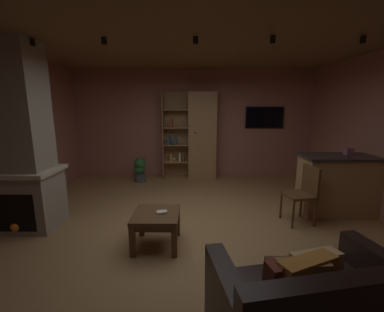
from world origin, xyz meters
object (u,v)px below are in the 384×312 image
Objects in this scene: leather_couch at (311,311)px; table_book_0 at (162,212)px; potted_floor_plant at (140,169)px; kitchen_bar_counter at (344,185)px; coffee_table at (156,220)px; bookshelf_cabinet at (199,137)px; tissue_box at (349,151)px; stone_fireplace at (20,148)px; wall_mounted_tv at (264,118)px; dining_chair at (304,190)px.

leather_couch is 1.94m from table_book_0.
leather_couch reaches higher than potted_floor_plant.
kitchen_bar_counter is 3.18m from table_book_0.
leather_couch is 2.63× the size of coffee_table.
table_book_0 is (-0.52, -3.24, -0.60)m from bookshelf_cabinet.
table_book_0 is at bearing -158.97° from tissue_box.
wall_mounted_tv is (4.33, 2.93, 0.31)m from stone_fireplace.
leather_couch is at bearing -100.44° from wall_mounted_tv.
stone_fireplace is at bearing -145.90° from wall_mounted_tv.
tissue_box is at bearing -39.40° from bookshelf_cabinet.
table_book_0 is 0.14× the size of wall_mounted_tv.
dining_chair reaches higher than table_book_0.
tissue_box reaches higher than table_book_0.
potted_floor_plant is at bearing -166.94° from bookshelf_cabinet.
bookshelf_cabinet is at bearing 45.82° from stone_fireplace.
dining_chair is 1.55× the size of potted_floor_plant.
kitchen_bar_counter is (2.47, -2.16, -0.56)m from bookshelf_cabinet.
kitchen_bar_counter is at bearing -71.80° from wall_mounted_tv.
tissue_box is 0.12× the size of wall_mounted_tv.
stone_fireplace is at bearing -134.18° from bookshelf_cabinet.
coffee_table is (2.05, -0.52, -0.86)m from stone_fireplace.
dining_chair is at bearing -35.44° from potted_floor_plant.
coffee_table is (-1.39, 1.42, 0.05)m from leather_couch.
leather_couch reaches higher than coffee_table.
stone_fireplace is 1.71× the size of leather_couch.
leather_couch is 2.30m from dining_chair.
kitchen_bar_counter is at bearing 19.32° from coffee_table.
dining_chair is (2.14, 0.72, 0.06)m from table_book_0.
coffee_table is 4.30m from wall_mounted_tv.
leather_couch is at bearing -80.39° from bookshelf_cabinet.
wall_mounted_tv is (2.28, 3.45, 1.17)m from coffee_table.
kitchen_bar_counter is at bearing 19.85° from table_book_0.
table_book_0 is at bearing -99.15° from bookshelf_cabinet.
potted_floor_plant is at bearing 144.56° from dining_chair.
coffee_table is at bearing -100.44° from bookshelf_cabinet.
potted_floor_plant is (-3.92, 1.83, -0.21)m from kitchen_bar_counter.
tissue_box is at bearing 20.49° from coffee_table.
bookshelf_cabinet is at bearing 80.85° from table_book_0.
stone_fireplace reaches higher than wall_mounted_tv.
wall_mounted_tv is (1.69, 0.21, 0.47)m from bookshelf_cabinet.
kitchen_bar_counter is 0.57m from tissue_box.
tissue_box is 0.08× the size of leather_couch.
tissue_box is 3.21m from leather_couch.
table_book_0 is at bearing -161.37° from dining_chair.
bookshelf_cabinet reaches higher than potted_floor_plant.
dining_chair is at bearing -157.13° from kitchen_bar_counter.
potted_floor_plant is (1.19, 2.38, -0.93)m from stone_fireplace.
tissue_box is 0.20× the size of coffee_table.
potted_floor_plant is (-0.85, 2.90, -0.06)m from coffee_table.
bookshelf_cabinet is 16.34× the size of table_book_0.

